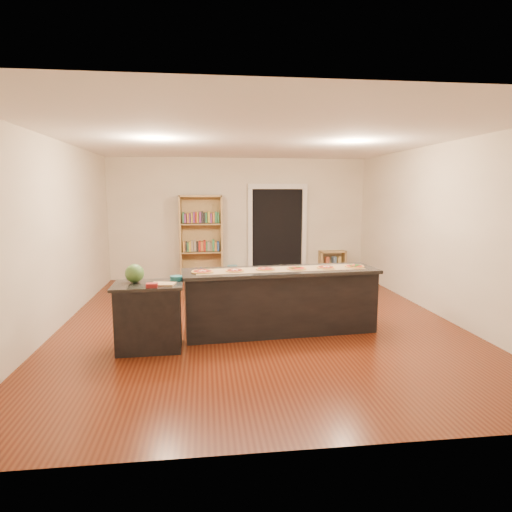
{
  "coord_description": "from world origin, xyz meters",
  "views": [
    {
      "loc": [
        -0.81,
        -6.55,
        2.02
      ],
      "look_at": [
        0.0,
        0.2,
        1.0
      ],
      "focal_mm": 30.0,
      "sensor_mm": 36.0,
      "label": 1
    }
  ],
  "objects": [
    {
      "name": "pizza_f",
      "position": [
        1.37,
        -0.56,
        0.93
      ],
      "size": [
        0.27,
        0.27,
        0.02
      ],
      "color": "#B79246",
      "rests_on": "kitchen_island"
    },
    {
      "name": "waste_bin",
      "position": [
        -0.19,
        3.24,
        0.17
      ],
      "size": [
        0.23,
        0.23,
        0.33
      ],
      "primitive_type": "cylinder",
      "color": "#4E97AE",
      "rests_on": "ground"
    },
    {
      "name": "pizza_b",
      "position": [
        -0.41,
        -0.69,
        0.93
      ],
      "size": [
        0.28,
        0.28,
        0.02
      ],
      "color": "#B79246",
      "rests_on": "kitchen_island"
    },
    {
      "name": "cutting_board",
      "position": [
        -1.34,
        -1.2,
        0.88
      ],
      "size": [
        0.32,
        0.24,
        0.02
      ],
      "primitive_type": "cube",
      "rotation": [
        0.0,
        0.0,
        -0.18
      ],
      "color": "tan",
      "rests_on": "side_counter"
    },
    {
      "name": "pizza_c",
      "position": [
        0.03,
        -0.62,
        0.93
      ],
      "size": [
        0.27,
        0.27,
        0.02
      ],
      "color": "#B79246",
      "rests_on": "kitchen_island"
    },
    {
      "name": "package_teal",
      "position": [
        -1.2,
        -0.95,
        0.9
      ],
      "size": [
        0.16,
        0.16,
        0.06
      ],
      "primitive_type": "cylinder",
      "color": "#195966",
      "rests_on": "side_counter"
    },
    {
      "name": "room",
      "position": [
        0.0,
        0.0,
        1.4
      ],
      "size": [
        6.0,
        7.0,
        2.8
      ],
      "color": "beige",
      "rests_on": "ground"
    },
    {
      "name": "kitchen_island",
      "position": [
        0.26,
        -0.61,
        0.46
      ],
      "size": [
        2.79,
        0.76,
        0.92
      ],
      "rotation": [
        0.0,
        0.0,
        0.08
      ],
      "color": "black",
      "rests_on": "ground"
    },
    {
      "name": "pizza_d",
      "position": [
        0.48,
        -0.63,
        0.93
      ],
      "size": [
        0.27,
        0.27,
        0.02
      ],
      "color": "#B79246",
      "rests_on": "kitchen_island"
    },
    {
      "name": "doorway",
      "position": [
        0.9,
        3.46,
        1.2
      ],
      "size": [
        1.4,
        0.09,
        2.21
      ],
      "color": "black",
      "rests_on": "room"
    },
    {
      "name": "low_shelf",
      "position": [
        2.23,
        3.32,
        0.31
      ],
      "size": [
        0.63,
        0.27,
        0.63
      ],
      "primitive_type": "cube",
      "color": "tan",
      "rests_on": "ground"
    },
    {
      "name": "pizza_e",
      "position": [
        0.93,
        -0.6,
        0.93
      ],
      "size": [
        0.28,
        0.28,
        0.02
      ],
      "color": "#B79246",
      "rests_on": "kitchen_island"
    },
    {
      "name": "kraft_paper",
      "position": [
        0.26,
        -0.61,
        0.92
      ],
      "size": [
        2.45,
        0.62,
        0.0
      ],
      "primitive_type": "cube",
      "rotation": [
        0.0,
        0.0,
        0.08
      ],
      "color": "olive",
      "rests_on": "kitchen_island"
    },
    {
      "name": "watermelon",
      "position": [
        -1.71,
        -1.02,
        0.99
      ],
      "size": [
        0.24,
        0.24,
        0.24
      ],
      "primitive_type": "sphere",
      "color": "#144214",
      "rests_on": "side_counter"
    },
    {
      "name": "package_red",
      "position": [
        -1.46,
        -1.32,
        0.89
      ],
      "size": [
        0.14,
        0.1,
        0.05
      ],
      "primitive_type": "cube",
      "rotation": [
        0.0,
        0.0,
        0.02
      ],
      "color": "maroon",
      "rests_on": "side_counter"
    },
    {
      "name": "bookshelf",
      "position": [
        -0.9,
        3.28,
        0.97
      ],
      "size": [
        0.97,
        0.35,
        1.95
      ],
      "primitive_type": "cube",
      "color": "tan",
      "rests_on": "ground"
    },
    {
      "name": "pizza_a",
      "position": [
        -0.85,
        -0.71,
        0.93
      ],
      "size": [
        0.29,
        0.29,
        0.02
      ],
      "color": "#B79246",
      "rests_on": "kitchen_island"
    },
    {
      "name": "side_counter",
      "position": [
        -1.54,
        -1.1,
        0.44
      ],
      "size": [
        0.88,
        0.64,
        0.87
      ],
      "rotation": [
        0.0,
        0.0,
        0.03
      ],
      "color": "black",
      "rests_on": "ground"
    }
  ]
}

